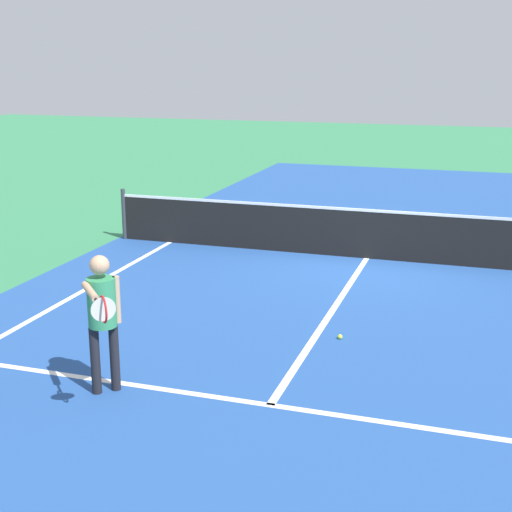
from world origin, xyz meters
name	(u,v)px	position (x,y,z in m)	size (l,w,h in m)	color
ground_plane	(367,258)	(0.00, 0.00, 0.00)	(60.00, 60.00, 0.00)	#337F51
court_surface_inbounds	(367,258)	(0.00, 0.00, 0.00)	(10.62, 24.40, 0.00)	#234C93
line_service_near	(270,405)	(0.00, -6.40, 0.00)	(8.22, 0.10, 0.01)	white
line_center_service	(331,312)	(0.00, -3.20, 0.00)	(0.10, 6.40, 0.01)	white
net	(368,233)	(0.00, 0.00, 0.49)	(10.40, 0.09, 1.07)	#33383D
player_near	(102,309)	(-1.87, -6.66, 1.00)	(0.74, 1.05, 1.62)	black
tennis_ball_mid_court	(340,337)	(0.34, -4.23, 0.03)	(0.07, 0.07, 0.07)	#CCE033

